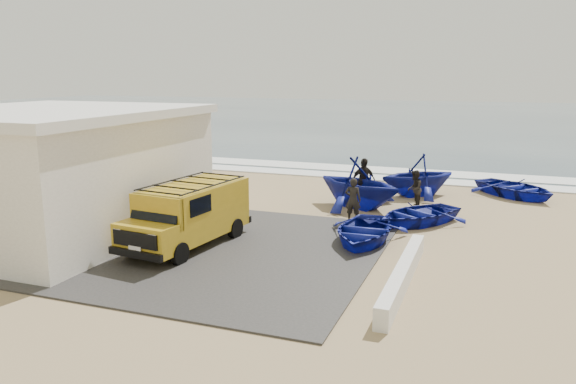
% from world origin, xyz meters
% --- Properties ---
extents(ground, '(160.00, 160.00, 0.00)m').
position_xyz_m(ground, '(0.00, 0.00, 0.00)').
color(ground, tan).
extents(slab, '(12.00, 10.00, 0.05)m').
position_xyz_m(slab, '(-2.00, -2.00, 0.03)').
color(slab, '#373533').
rests_on(slab, ground).
extents(ocean, '(180.00, 88.00, 0.01)m').
position_xyz_m(ocean, '(0.00, 56.00, 0.00)').
color(ocean, '#385166').
rests_on(ocean, ground).
extents(surf_line, '(180.00, 1.60, 0.06)m').
position_xyz_m(surf_line, '(0.00, 12.00, 0.03)').
color(surf_line, white).
rests_on(surf_line, ground).
extents(surf_wash, '(180.00, 2.20, 0.04)m').
position_xyz_m(surf_wash, '(0.00, 14.50, 0.02)').
color(surf_wash, white).
rests_on(surf_wash, ground).
extents(building, '(8.40, 9.40, 4.30)m').
position_xyz_m(building, '(-7.50, -2.00, 2.16)').
color(building, white).
rests_on(building, ground).
extents(parapet, '(0.35, 6.00, 0.55)m').
position_xyz_m(parapet, '(5.00, -3.00, 0.28)').
color(parapet, silver).
rests_on(parapet, ground).
extents(van, '(2.42, 5.00, 2.07)m').
position_xyz_m(van, '(-2.02, -1.93, 1.11)').
color(van, gold).
rests_on(van, ground).
extents(boat_near_left, '(2.78, 3.82, 0.77)m').
position_xyz_m(boat_near_left, '(3.16, 0.41, 0.39)').
color(boat_near_left, navy).
rests_on(boat_near_left, ground).
extents(boat_near_right, '(4.20, 4.43, 0.75)m').
position_xyz_m(boat_near_right, '(4.52, 3.38, 0.37)').
color(boat_near_right, navy).
rests_on(boat_near_right, ground).
extents(boat_mid_left, '(5.14, 4.89, 2.12)m').
position_xyz_m(boat_mid_left, '(1.86, 5.14, 1.06)').
color(boat_mid_left, navy).
rests_on(boat_mid_left, ground).
extents(boat_far_left, '(4.83, 4.78, 1.93)m').
position_xyz_m(boat_far_left, '(3.85, 8.35, 0.96)').
color(boat_far_left, navy).
rests_on(boat_far_left, ground).
extents(boat_far_right, '(4.79, 4.71, 0.81)m').
position_xyz_m(boat_far_right, '(8.04, 9.61, 0.41)').
color(boat_far_right, navy).
rests_on(boat_far_right, ground).
extents(fisherman_front, '(0.63, 0.43, 1.66)m').
position_xyz_m(fisherman_front, '(2.19, 2.89, 0.83)').
color(fisherman_front, black).
rests_on(fisherman_front, ground).
extents(fisherman_middle, '(0.64, 0.80, 1.57)m').
position_xyz_m(fisherman_middle, '(4.03, 6.00, 0.78)').
color(fisherman_middle, black).
rests_on(fisherman_middle, ground).
extents(fisherman_back, '(1.18, 1.12, 1.96)m').
position_xyz_m(fisherman_back, '(1.87, 5.98, 0.98)').
color(fisherman_back, black).
rests_on(fisherman_back, ground).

